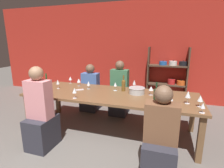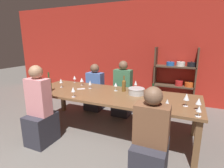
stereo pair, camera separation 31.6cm
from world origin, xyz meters
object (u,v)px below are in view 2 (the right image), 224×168
object	(u,v)px
wine_bottle_green	(49,84)
person_far_a	(95,93)
mixing_bowl	(136,91)
person_near_a	(40,115)
shelf_unit	(176,82)
dining_table	(110,97)
wine_glass_white_a	(187,97)
wine_glass_red_f	(116,85)
wine_glass_empty_b	(151,90)
wine_bottle_amber	(124,85)
wine_glass_red_a	(75,78)
wine_glass_red_d	(136,83)
person_far_b	(123,95)
wine_bottle_dark	(153,96)
wine_glass_white_d	(199,110)
wine_glass_red_b	(199,102)
person_near_b	(150,147)
cell_phone	(81,89)
wine_glass_white_c	(90,83)
wine_glass_red_c	(61,81)
wine_glass_white_b	(167,103)
wine_glass_red_e	(82,80)
wine_glass_empty_a	(73,90)

from	to	relation	value
wine_bottle_green	person_far_a	distance (m)	1.32
mixing_bowl	person_near_a	size ratio (longest dim) A/B	0.22
shelf_unit	dining_table	size ratio (longest dim) A/B	0.49
wine_glass_white_a	wine_glass_red_f	bearing A→B (deg)	164.62
wine_glass_empty_b	wine_glass_red_f	size ratio (longest dim) A/B	0.97
wine_bottle_amber	wine_glass_red_a	bearing A→B (deg)	169.05
mixing_bowl	wine_glass_red_d	bearing A→B (deg)	108.46
wine_glass_red_f	person_far_b	size ratio (longest dim) A/B	0.13
wine_bottle_dark	wine_glass_white_d	bearing A→B (deg)	-16.35
wine_bottle_dark	person_far_b	bearing A→B (deg)	127.82
person_near_a	dining_table	bearing A→B (deg)	43.22
wine_glass_red_b	person_near_b	xyz separation A→B (m)	(-0.49, -0.65, -0.42)
shelf_unit	mixing_bowl	bearing A→B (deg)	-106.60
dining_table	wine_glass_red_d	xyz separation A→B (m)	(0.34, 0.47, 0.18)
wine_bottle_dark	wine_glass_red_a	bearing A→B (deg)	158.44
dining_table	wine_glass_red_a	world-z (taller)	wine_glass_red_a
cell_phone	person_near_a	bearing A→B (deg)	-105.23
person_far_b	wine_glass_white_a	bearing A→B (deg)	143.46
wine_glass_white_a	wine_glass_red_b	distance (m)	0.18
wine_glass_red_a	wine_glass_empty_b	xyz separation A→B (m)	(1.79, -0.34, 0.01)
mixing_bowl	wine_glass_white_c	xyz separation A→B (m)	(-0.95, 0.03, 0.05)
shelf_unit	wine_glass_white_a	xyz separation A→B (m)	(0.27, -2.07, 0.24)
wine_glass_empty_b	wine_bottle_amber	bearing A→B (deg)	169.84
wine_glass_red_c	cell_phone	size ratio (longest dim) A/B	1.11
dining_table	person_near_b	world-z (taller)	person_near_b
wine_bottle_amber	wine_glass_red_a	size ratio (longest dim) A/B	1.96
person_far_b	wine_glass_white_b	bearing A→B (deg)	131.31
wine_glass_red_c	person_near_b	size ratio (longest dim) A/B	0.15
person_far_a	wine_bottle_dark	bearing A→B (deg)	143.98
wine_glass_red_b	wine_glass_white_d	bearing A→B (deg)	-90.21
person_near_a	person_far_a	bearing A→B (deg)	88.10
wine_glass_red_a	wine_glass_red_e	bearing A→B (deg)	-28.15
wine_bottle_green	wine_glass_red_e	distance (m)	0.69
wine_bottle_green	person_near_a	bearing A→B (deg)	-64.85
wine_glass_white_b	person_near_a	xyz separation A→B (m)	(-1.89, -0.41, -0.35)
wine_glass_empty_a	wine_glass_white_d	size ratio (longest dim) A/B	1.26
wine_glass_red_a	wine_glass_red_e	distance (m)	0.34
wine_bottle_amber	person_far_b	world-z (taller)	person_far_b
wine_bottle_dark	shelf_unit	bearing A→B (deg)	85.33
wine_glass_empty_a	wine_glass_red_c	distance (m)	0.74
wine_glass_white_d	wine_glass_red_a	bearing A→B (deg)	159.66
wine_glass_red_a	cell_phone	world-z (taller)	wine_glass_red_a
wine_glass_red_a	wine_glass_white_a	distance (m)	2.43
wine_glass_red_d	person_near_a	xyz separation A→B (m)	(-1.19, -1.28, -0.37)
shelf_unit	wine_glass_empty_b	distance (m)	1.83
wine_glass_red_a	wine_glass_red_b	bearing A→B (deg)	-15.51
wine_bottle_amber	wine_glass_red_e	world-z (taller)	wine_bottle_amber
wine_glass_white_b	wine_glass_white_d	xyz separation A→B (m)	(0.38, -0.06, -0.01)
wine_glass_white_a	person_near_b	world-z (taller)	person_near_b
wine_glass_red_a	wine_glass_red_e	size ratio (longest dim) A/B	0.98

